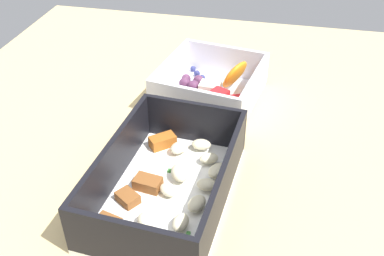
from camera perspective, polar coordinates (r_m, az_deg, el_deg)
table_surface at (r=60.18cm, az=0.64°, el=-1.49°), size 80.00×80.00×2.00cm
pasta_container at (r=49.44cm, az=-3.07°, el=-6.94°), size 21.83×14.86×6.26cm
fruit_bowl at (r=65.79cm, az=2.36°, el=5.13°), size 16.62×15.89×5.79cm
paper_cup_liner at (r=75.50cm, az=4.38°, el=8.35°), size 4.11×4.11×1.48cm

